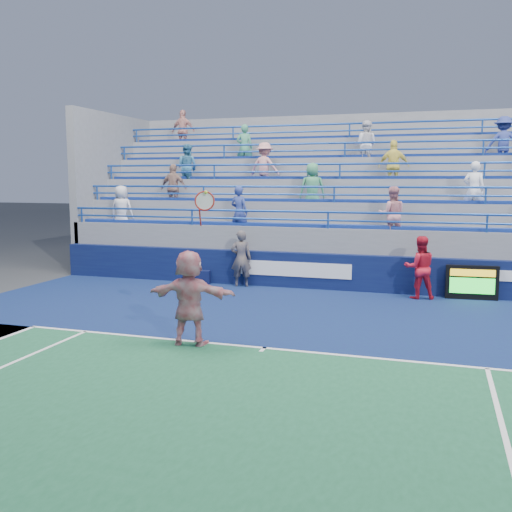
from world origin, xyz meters
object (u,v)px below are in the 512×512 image
(serve_speed_board, at_px, (472,283))
(judge_chair, at_px, (204,276))
(line_judge, at_px, (241,259))
(ball_girl, at_px, (420,268))
(tennis_player, at_px, (190,298))

(serve_speed_board, distance_m, judge_chair, 8.08)
(line_judge, bearing_deg, ball_girl, 161.66)
(serve_speed_board, bearing_deg, line_judge, -179.37)
(serve_speed_board, height_order, judge_chair, serve_speed_board)
(tennis_player, relative_size, ball_girl, 1.76)
(serve_speed_board, distance_m, ball_girl, 1.49)
(serve_speed_board, relative_size, ball_girl, 0.79)
(line_judge, height_order, ball_girl, line_judge)
(judge_chair, xyz_separation_m, ball_girl, (6.67, -0.36, 0.64))
(line_judge, bearing_deg, serve_speed_board, 164.58)
(line_judge, relative_size, ball_girl, 1.00)
(ball_girl, bearing_deg, line_judge, -16.54)
(serve_speed_board, bearing_deg, ball_girl, -168.36)
(tennis_player, height_order, line_judge, tennis_player)
(serve_speed_board, bearing_deg, judge_chair, 179.51)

